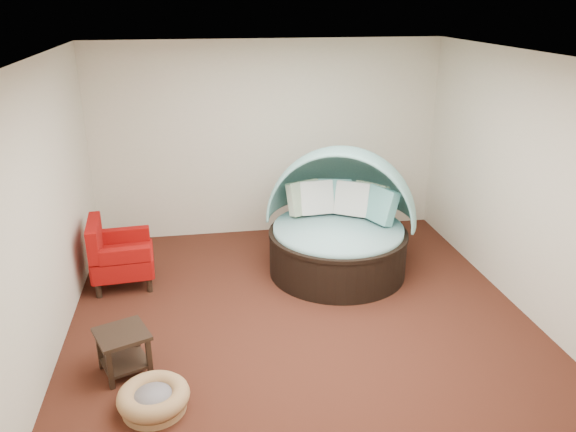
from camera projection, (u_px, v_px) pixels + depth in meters
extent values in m
plane|color=#421C13|center=(300.00, 314.00, 6.29)|extent=(5.00, 5.00, 0.00)
plane|color=beige|center=(268.00, 140.00, 8.07)|extent=(5.00, 0.00, 5.00)
plane|color=beige|center=(376.00, 328.00, 3.48)|extent=(5.00, 0.00, 5.00)
plane|color=beige|center=(45.00, 211.00, 5.39)|extent=(0.00, 5.00, 5.00)
plane|color=beige|center=(524.00, 184.00, 6.16)|extent=(0.00, 5.00, 5.00)
plane|color=white|center=(302.00, 56.00, 5.27)|extent=(5.00, 5.00, 0.00)
cylinder|color=black|center=(337.00, 253.00, 7.17)|extent=(2.25, 2.25, 0.53)
cylinder|color=black|center=(338.00, 233.00, 7.06)|extent=(2.28, 2.28, 0.05)
cylinder|color=#81B5BE|center=(338.00, 230.00, 7.05)|extent=(2.13, 2.13, 0.12)
cube|color=#37603F|center=(304.00, 198.00, 7.33)|extent=(0.50, 0.40, 0.46)
cube|color=silver|center=(316.00, 198.00, 7.33)|extent=(0.46, 0.29, 0.46)
cube|color=#63ACA8|center=(334.00, 196.00, 7.40)|extent=(0.49, 0.35, 0.46)
cube|color=silver|center=(353.00, 199.00, 7.29)|extent=(0.51, 0.44, 0.46)
cube|color=#37603F|center=(370.00, 200.00, 7.25)|extent=(0.48, 0.50, 0.46)
cube|color=#63ACA8|center=(381.00, 205.00, 7.06)|extent=(0.40, 0.50, 0.46)
cylinder|color=#976D45|center=(155.00, 406.00, 4.83)|extent=(0.70, 0.70, 0.06)
torus|color=#976D45|center=(153.00, 396.00, 4.79)|extent=(0.80, 0.80, 0.16)
cylinder|color=slate|center=(154.00, 398.00, 4.80)|extent=(0.47, 0.47, 0.09)
cylinder|color=black|center=(99.00, 291.00, 6.61)|extent=(0.07, 0.07, 0.18)
cylinder|color=black|center=(102.00, 269.00, 7.14)|extent=(0.07, 0.07, 0.18)
cylinder|color=black|center=(150.00, 285.00, 6.75)|extent=(0.07, 0.07, 0.18)
cylinder|color=black|center=(149.00, 264.00, 7.28)|extent=(0.07, 0.07, 0.18)
cube|color=#9B0E00|center=(123.00, 261.00, 6.87)|extent=(0.79, 0.79, 0.25)
cube|color=#9B0E00|center=(94.00, 238.00, 6.68)|extent=(0.19, 0.74, 0.43)
cube|color=#9B0E00|center=(125.00, 255.00, 6.52)|extent=(0.59, 0.16, 0.18)
cube|color=#9B0E00|center=(126.00, 235.00, 7.08)|extent=(0.59, 0.16, 0.18)
cube|color=black|center=(122.00, 334.00, 5.18)|extent=(0.59, 0.59, 0.04)
cube|color=black|center=(125.00, 362.00, 5.29)|extent=(0.52, 0.52, 0.03)
cube|color=black|center=(110.00, 370.00, 5.03)|extent=(0.06, 0.06, 0.40)
cube|color=black|center=(100.00, 350.00, 5.31)|extent=(0.06, 0.06, 0.40)
cube|color=black|center=(149.00, 357.00, 5.20)|extent=(0.06, 0.06, 0.40)
cube|color=black|center=(137.00, 339.00, 5.49)|extent=(0.06, 0.06, 0.40)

